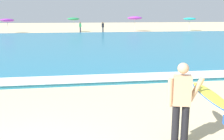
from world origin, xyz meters
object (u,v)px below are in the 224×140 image
at_px(beachgoer_near_row_left, 103,27).
at_px(beach_umbrella_3, 190,19).
at_px(beachgoer_near_row_mid, 80,27).
at_px(beach_umbrella_1, 73,19).
at_px(surfer_with_board, 195,98).
at_px(beach_umbrella_0, 7,20).
at_px(beach_umbrella_2, 135,18).

bearing_deg(beachgoer_near_row_left, beach_umbrella_3, 11.70).
relative_size(beach_umbrella_3, beachgoer_near_row_mid, 1.35).
relative_size(beachgoer_near_row_left, beachgoer_near_row_mid, 1.00).
bearing_deg(beachgoer_near_row_left, beach_umbrella_1, 138.38).
relative_size(surfer_with_board, beach_umbrella_0, 1.31).
xyz_separation_m(beach_umbrella_0, beach_umbrella_2, (18.45, 1.42, 0.24)).
bearing_deg(beach_umbrella_3, beach_umbrella_0, -177.24).
height_order(beach_umbrella_1, beach_umbrella_2, beach_umbrella_2).
bearing_deg(beach_umbrella_0, beach_umbrella_3, 2.76).
relative_size(beach_umbrella_2, beach_umbrella_3, 1.10).
distance_m(beach_umbrella_1, beach_umbrella_2, 9.35).
distance_m(beach_umbrella_0, beach_umbrella_3, 27.40).
bearing_deg(beach_umbrella_3, beach_umbrella_1, 178.08).
relative_size(surfer_with_board, beach_umbrella_2, 1.17).
distance_m(beach_umbrella_0, beachgoer_near_row_left, 13.27).
relative_size(beach_umbrella_0, beach_umbrella_2, 0.90).
xyz_separation_m(beach_umbrella_0, beachgoer_near_row_mid, (9.99, -1.14, -0.96)).
relative_size(beach_umbrella_3, beachgoer_near_row_left, 1.35).
bearing_deg(beach_umbrella_3, beachgoer_near_row_left, -168.30).
bearing_deg(beachgoer_near_row_mid, surfer_with_board, -88.41).
relative_size(surfer_with_board, beach_umbrella_3, 1.29).
distance_m(beach_umbrella_2, beach_umbrella_3, 8.92).
xyz_separation_m(surfer_with_board, beach_umbrella_2, (7.54, 35.86, 1.01)).
bearing_deg(beachgoer_near_row_left, surfer_with_board, -93.86).
bearing_deg(beach_umbrella_2, beach_umbrella_1, 176.83).
height_order(beach_umbrella_0, beach_umbrella_1, beach_umbrella_1).
height_order(surfer_with_board, beachgoer_near_row_mid, surfer_with_board).
height_order(surfer_with_board, beach_umbrella_3, beach_umbrella_3).
relative_size(beach_umbrella_0, beach_umbrella_3, 0.99).
distance_m(beach_umbrella_1, beachgoer_near_row_left, 5.47).
xyz_separation_m(beach_umbrella_2, beach_umbrella_3, (8.91, -0.09, -0.15)).
bearing_deg(beach_umbrella_2, beach_umbrella_0, -175.61).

